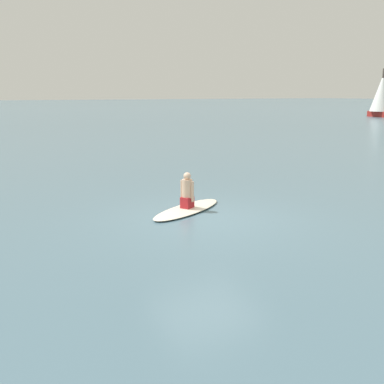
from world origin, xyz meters
name	(u,v)px	position (x,y,z in m)	size (l,w,h in m)	color
ground_plane	(207,219)	(0.00, 0.00, 0.00)	(400.00, 400.00, 0.00)	slate
surfboard	(187,209)	(-0.03, 0.93, 0.04)	(2.62, 0.80, 0.08)	silver
person_paddler	(187,192)	(-0.03, 0.93, 0.49)	(0.38, 0.38, 0.91)	#A51E23
sailboat_far_right	(382,94)	(43.06, 30.29, 2.76)	(3.28, 4.00, 5.89)	maroon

